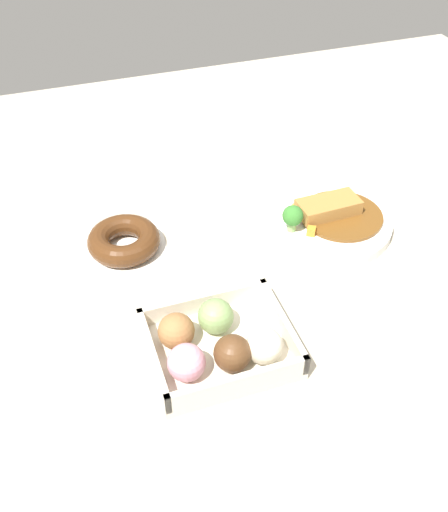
# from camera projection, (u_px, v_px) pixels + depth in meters

# --- Properties ---
(ground_plane) EXTENTS (1.60, 1.60, 0.00)m
(ground_plane) POSITION_uv_depth(u_px,v_px,m) (300.00, 283.00, 0.89)
(ground_plane) COLOR #B2A893
(curry_plate) EXTENTS (0.23, 0.23, 0.06)m
(curry_plate) POSITION_uv_depth(u_px,v_px,m) (323.00, 218.00, 0.98)
(curry_plate) COLOR white
(curry_plate) RESTS_ON ground_plane
(donut_box) EXTENTS (0.19, 0.15, 0.06)m
(donut_box) POSITION_uv_depth(u_px,v_px,m) (217.00, 344.00, 0.76)
(donut_box) COLOR beige
(donut_box) RESTS_ON ground_plane
(chocolate_ring_donut) EXTENTS (0.14, 0.14, 0.04)m
(chocolate_ring_donut) POSITION_uv_depth(u_px,v_px,m) (124.00, 241.00, 0.93)
(chocolate_ring_donut) COLOR white
(chocolate_ring_donut) RESTS_ON ground_plane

